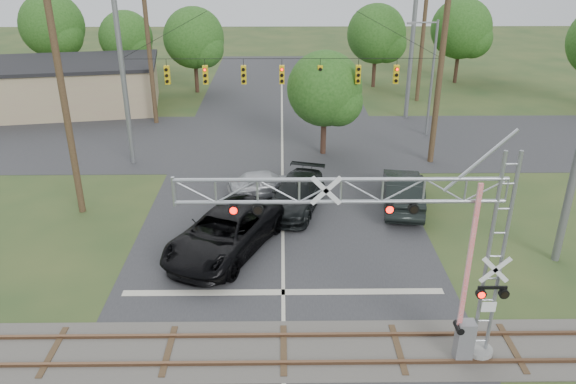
{
  "coord_description": "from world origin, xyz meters",
  "views": [
    {
      "loc": [
        -0.03,
        -13.48,
        13.12
      ],
      "look_at": [
        0.22,
        7.5,
        3.58
      ],
      "focal_mm": 35.0,
      "sensor_mm": 36.0,
      "label": 1
    }
  ],
  "objects_px": {
    "traffic_signal_span": "(297,73)",
    "streetlight": "(430,73)",
    "crossing_gantry": "(399,240)",
    "car_dark": "(296,195)",
    "commercial_building": "(54,86)",
    "pickup_black": "(224,233)",
    "sedan_silver": "(265,183)"
  },
  "relations": [
    {
      "from": "crossing_gantry",
      "to": "traffic_signal_span",
      "type": "distance_m",
      "value": 18.6
    },
    {
      "from": "traffic_signal_span",
      "to": "car_dark",
      "type": "distance_m",
      "value": 8.37
    },
    {
      "from": "traffic_signal_span",
      "to": "car_dark",
      "type": "bearing_deg",
      "value": -91.42
    },
    {
      "from": "pickup_black",
      "to": "traffic_signal_span",
      "type": "bearing_deg",
      "value": 96.77
    },
    {
      "from": "crossing_gantry",
      "to": "car_dark",
      "type": "xyz_separation_m",
      "value": [
        -2.88,
        11.59,
        -3.78
      ]
    },
    {
      "from": "commercial_building",
      "to": "streetlight",
      "type": "xyz_separation_m",
      "value": [
        29.14,
        -7.07,
        2.56
      ]
    },
    {
      "from": "car_dark",
      "to": "streetlight",
      "type": "xyz_separation_m",
      "value": [
        9.61,
        12.08,
        3.71
      ]
    },
    {
      "from": "traffic_signal_span",
      "to": "pickup_black",
      "type": "xyz_separation_m",
      "value": [
        -3.52,
        -11.18,
        -4.76
      ]
    },
    {
      "from": "commercial_building",
      "to": "pickup_black",
      "type": "bearing_deg",
      "value": -65.19
    },
    {
      "from": "traffic_signal_span",
      "to": "car_dark",
      "type": "height_order",
      "value": "traffic_signal_span"
    },
    {
      "from": "traffic_signal_span",
      "to": "streetlight",
      "type": "distance_m",
      "value": 10.9
    },
    {
      "from": "traffic_signal_span",
      "to": "commercial_building",
      "type": "relative_size",
      "value": 1.07
    },
    {
      "from": "car_dark",
      "to": "pickup_black",
      "type": "bearing_deg",
      "value": -111.58
    },
    {
      "from": "pickup_black",
      "to": "sedan_silver",
      "type": "distance_m",
      "value": 6.44
    },
    {
      "from": "sedan_silver",
      "to": "streetlight",
      "type": "xyz_separation_m",
      "value": [
        11.28,
        10.27,
        3.82
      ]
    },
    {
      "from": "pickup_black",
      "to": "commercial_building",
      "type": "relative_size",
      "value": 0.39
    },
    {
      "from": "streetlight",
      "to": "commercial_building",
      "type": "bearing_deg",
      "value": 166.35
    },
    {
      "from": "crossing_gantry",
      "to": "pickup_black",
      "type": "distance_m",
      "value": 10.18
    },
    {
      "from": "streetlight",
      "to": "crossing_gantry",
      "type": "bearing_deg",
      "value": -105.86
    },
    {
      "from": "crossing_gantry",
      "to": "sedan_silver",
      "type": "distance_m",
      "value": 14.68
    },
    {
      "from": "pickup_black",
      "to": "car_dark",
      "type": "xyz_separation_m",
      "value": [
        3.35,
        4.41,
        -0.15
      ]
    },
    {
      "from": "pickup_black",
      "to": "streetlight",
      "type": "distance_m",
      "value": 21.27
    },
    {
      "from": "car_dark",
      "to": "commercial_building",
      "type": "height_order",
      "value": "commercial_building"
    },
    {
      "from": "crossing_gantry",
      "to": "commercial_building",
      "type": "bearing_deg",
      "value": 126.09
    },
    {
      "from": "pickup_black",
      "to": "streetlight",
      "type": "relative_size",
      "value": 0.86
    },
    {
      "from": "pickup_black",
      "to": "sedan_silver",
      "type": "relative_size",
      "value": 1.68
    },
    {
      "from": "crossing_gantry",
      "to": "car_dark",
      "type": "distance_m",
      "value": 12.53
    },
    {
      "from": "commercial_building",
      "to": "crossing_gantry",
      "type": "bearing_deg",
      "value": -63.57
    },
    {
      "from": "sedan_silver",
      "to": "streetlight",
      "type": "bearing_deg",
      "value": -59.64
    },
    {
      "from": "crossing_gantry",
      "to": "commercial_building",
      "type": "height_order",
      "value": "crossing_gantry"
    },
    {
      "from": "crossing_gantry",
      "to": "streetlight",
      "type": "xyz_separation_m",
      "value": [
        6.73,
        23.67,
        -0.07
      ]
    },
    {
      "from": "sedan_silver",
      "to": "commercial_building",
      "type": "xyz_separation_m",
      "value": [
        -17.85,
        17.35,
        1.26
      ]
    }
  ]
}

